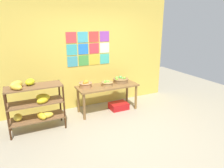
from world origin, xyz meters
TOP-DOWN VIEW (x-y plane):
  - ground at (0.00, 0.00)m, footprint 9.68×9.68m
  - back_wall_with_art at (-0.00, 1.87)m, footprint 4.49×0.07m
  - banana_shelf_unit at (-1.51, 1.06)m, footprint 1.09×0.49m
  - display_table at (0.23, 1.31)m, footprint 1.50×0.57m
  - fruit_basket_centre at (-0.31, 1.39)m, footprint 0.31×0.31m
  - fruit_basket_back_left at (0.21, 1.29)m, footprint 0.29×0.29m
  - fruit_basket_left at (0.64, 1.39)m, footprint 0.40×0.40m
  - produce_crate_under_table at (0.52, 1.26)m, footprint 0.46×0.35m

SIDE VIEW (x-z plane):
  - ground at x=0.00m, z-range 0.00..0.00m
  - produce_crate_under_table at x=0.52m, z-range 0.00..0.16m
  - display_table at x=0.23m, z-range 0.25..0.91m
  - banana_shelf_unit at x=-1.51m, z-range 0.09..1.20m
  - fruit_basket_back_left at x=0.21m, z-range 0.67..0.79m
  - fruit_basket_left at x=0.64m, z-range 0.66..0.81m
  - fruit_basket_centre at x=-0.31m, z-range 0.66..0.84m
  - back_wall_with_art at x=0.00m, z-range 0.00..2.88m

